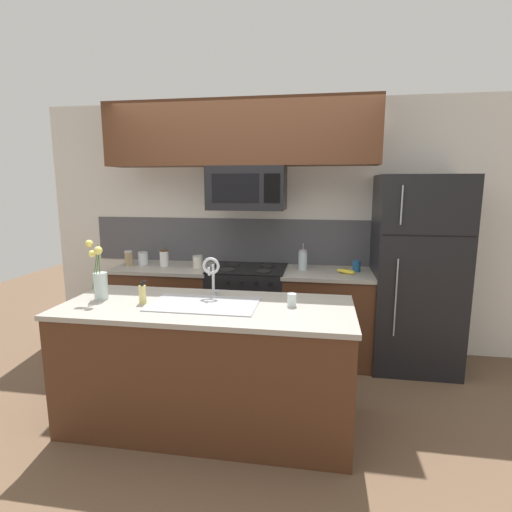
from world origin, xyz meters
The scene contains 22 objects.
ground_plane centered at (0.00, 0.00, 0.00)m, with size 10.00×10.00×0.00m, color brown.
rear_partition centered at (0.30, 1.28, 1.30)m, with size 5.20×0.10×2.60m, color silver.
splash_band centered at (0.00, 1.22, 1.15)m, with size 3.58×0.01×0.48m, color #4C4C51.
back_counter_left centered at (-0.87, 0.90, 0.46)m, with size 1.02×0.65×0.91m.
back_counter_right centered at (0.80, 0.90, 0.46)m, with size 0.88×0.65×0.91m.
stove_range centered at (0.00, 0.90, 0.46)m, with size 0.76×0.64×0.93m.
microwave centered at (0.00, 0.88, 1.72)m, with size 0.74×0.40×0.42m.
upper_cabinet_band centered at (-0.07, 0.85, 2.23)m, with size 2.59×0.34×0.60m, color #4C2B19.
refrigerator centered at (1.62, 0.92, 0.92)m, with size 0.79×0.74×1.84m.
storage_jar_tall centered at (-1.27, 0.87, 0.99)m, with size 0.08×0.08×0.16m.
storage_jar_medium centered at (-1.14, 0.93, 0.98)m, with size 0.10×0.10×0.14m.
storage_jar_short centered at (-0.89, 0.90, 1.00)m, with size 0.09×0.09×0.17m.
storage_jar_squat centered at (-0.52, 0.88, 0.97)m, with size 0.10×0.10×0.13m.
banana_bunch centered at (0.97, 0.84, 0.93)m, with size 0.19×0.12×0.07m.
french_press centered at (0.55, 0.96, 1.01)m, with size 0.09×0.09×0.27m.
coffee_tin centered at (1.07, 0.95, 0.97)m, with size 0.08×0.08×0.11m, color #1E5184.
island_counter centered at (-0.07, -0.35, 0.46)m, with size 2.07×0.84×0.91m.
kitchen_sink centered at (-0.09, -0.35, 0.84)m, with size 0.76×0.44×0.16m.
sink_faucet centered at (-0.09, -0.13, 1.11)m, with size 0.14×0.14×0.31m.
dish_soap_bottle centered at (-0.53, -0.39, 0.98)m, with size 0.06×0.05×0.16m.
spare_glass centered at (0.53, -0.28, 0.96)m, with size 0.06×0.06×0.09m.
flower_vase centered at (-0.89, -0.34, 1.05)m, with size 0.15×0.12×0.44m.
Camera 1 is at (0.72, -2.98, 1.75)m, focal length 28.00 mm.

